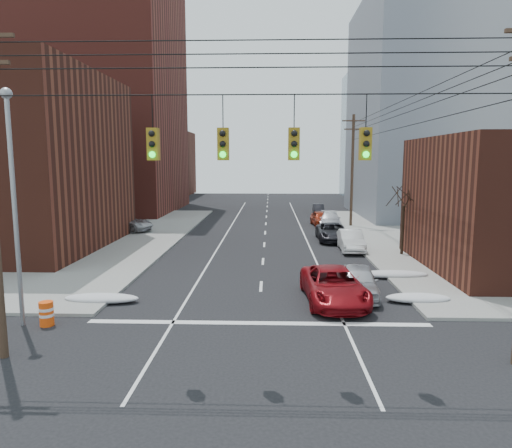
# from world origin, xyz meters

# --- Properties ---
(ground) EXTENTS (160.00, 160.00, 0.00)m
(ground) POSITION_xyz_m (0.00, 0.00, 0.00)
(ground) COLOR black
(ground) RESTS_ON ground
(building_brick_tall) EXTENTS (24.00, 20.00, 30.00)m
(building_brick_tall) POSITION_xyz_m (-24.00, 48.00, 15.00)
(building_brick_tall) COLOR maroon
(building_brick_tall) RESTS_ON ground
(building_brick_far) EXTENTS (22.00, 18.00, 12.00)m
(building_brick_far) POSITION_xyz_m (-26.00, 74.00, 6.00)
(building_brick_far) COLOR #512218
(building_brick_far) RESTS_ON ground
(building_office) EXTENTS (22.00, 20.00, 25.00)m
(building_office) POSITION_xyz_m (22.00, 44.00, 12.50)
(building_office) COLOR gray
(building_office) RESTS_ON ground
(building_glass) EXTENTS (20.00, 18.00, 22.00)m
(building_glass) POSITION_xyz_m (24.00, 70.00, 11.00)
(building_glass) COLOR gray
(building_glass) RESTS_ON ground
(utility_pole_far) EXTENTS (2.20, 0.28, 11.00)m
(utility_pole_far) POSITION_xyz_m (8.50, 34.00, 5.78)
(utility_pole_far) COLOR #473323
(utility_pole_far) RESTS_ON ground
(traffic_signals) EXTENTS (17.00, 0.42, 2.02)m
(traffic_signals) POSITION_xyz_m (0.10, 2.97, 7.17)
(traffic_signals) COLOR black
(traffic_signals) RESTS_ON ground
(street_light) EXTENTS (0.44, 0.44, 9.32)m
(street_light) POSITION_xyz_m (-9.50, 6.00, 5.54)
(street_light) COLOR gray
(street_light) RESTS_ON ground
(bare_tree) EXTENTS (2.09, 2.20, 4.93)m
(bare_tree) POSITION_xyz_m (9.59, 20.00, 2.32)
(bare_tree) COLOR black
(bare_tree) RESTS_ON ground
(snow_nw) EXTENTS (3.50, 1.08, 0.42)m
(snow_nw) POSITION_xyz_m (-7.40, 9.00, 0.21)
(snow_nw) COLOR silver
(snow_nw) RESTS_ON ground
(snow_ne) EXTENTS (3.00, 1.08, 0.42)m
(snow_ne) POSITION_xyz_m (7.40, 9.50, 0.21)
(snow_ne) COLOR silver
(snow_ne) RESTS_ON ground
(snow_east_far) EXTENTS (4.00, 1.08, 0.42)m
(snow_east_far) POSITION_xyz_m (7.40, 14.00, 0.21)
(snow_east_far) COLOR silver
(snow_east_far) RESTS_ON ground
(red_pickup) EXTENTS (2.92, 5.84, 1.59)m
(red_pickup) POSITION_xyz_m (3.46, 9.46, 0.79)
(red_pickup) COLOR maroon
(red_pickup) RESTS_ON ground
(parked_car_a) EXTENTS (2.27, 4.60, 1.51)m
(parked_car_a) POSITION_xyz_m (4.80, 10.41, 0.75)
(parked_car_a) COLOR #B2B1B6
(parked_car_a) RESTS_ON ground
(parked_car_b) EXTENTS (1.71, 4.63, 1.51)m
(parked_car_b) POSITION_xyz_m (6.40, 21.82, 0.76)
(parked_car_b) COLOR silver
(parked_car_b) RESTS_ON ground
(parked_car_c) EXTENTS (2.47, 5.26, 1.46)m
(parked_car_c) POSITION_xyz_m (5.60, 25.95, 0.73)
(parked_car_c) COLOR black
(parked_car_c) RESTS_ON ground
(parked_car_d) EXTENTS (2.56, 5.25, 1.47)m
(parked_car_d) POSITION_xyz_m (6.40, 33.79, 0.74)
(parked_car_d) COLOR silver
(parked_car_d) RESTS_ON ground
(parked_car_e) EXTENTS (2.12, 4.49, 1.49)m
(parked_car_e) POSITION_xyz_m (5.63, 34.77, 0.74)
(parked_car_e) COLOR maroon
(parked_car_e) RESTS_ON ground
(parked_car_f) EXTENTS (1.44, 3.78, 1.23)m
(parked_car_f) POSITION_xyz_m (6.40, 44.94, 0.61)
(parked_car_f) COLOR black
(parked_car_f) RESTS_ON ground
(lot_car_a) EXTENTS (4.16, 1.94, 1.32)m
(lot_car_a) POSITION_xyz_m (-14.08, 23.05, 0.81)
(lot_car_a) COLOR white
(lot_car_a) RESTS_ON sidewalk_nw
(lot_car_b) EXTENTS (5.80, 3.70, 1.49)m
(lot_car_b) POSITION_xyz_m (-12.93, 29.58, 0.89)
(lot_car_b) COLOR #A2A2A6
(lot_car_b) RESTS_ON sidewalk_nw
(lot_car_c) EXTENTS (4.51, 2.66, 1.23)m
(lot_car_c) POSITION_xyz_m (-19.14, 20.58, 0.76)
(lot_car_c) COLOR black
(lot_car_c) RESTS_ON sidewalk_nw
(lot_car_d) EXTENTS (4.85, 3.31, 1.53)m
(lot_car_d) POSITION_xyz_m (-18.17, 23.49, 0.92)
(lot_car_d) COLOR #BBBBC0
(lot_car_d) RESTS_ON sidewalk_nw
(construction_barrel) EXTENTS (0.66, 0.66, 0.99)m
(construction_barrel) POSITION_xyz_m (-8.50, 5.98, 0.51)
(construction_barrel) COLOR #FB4C0D
(construction_barrel) RESTS_ON ground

